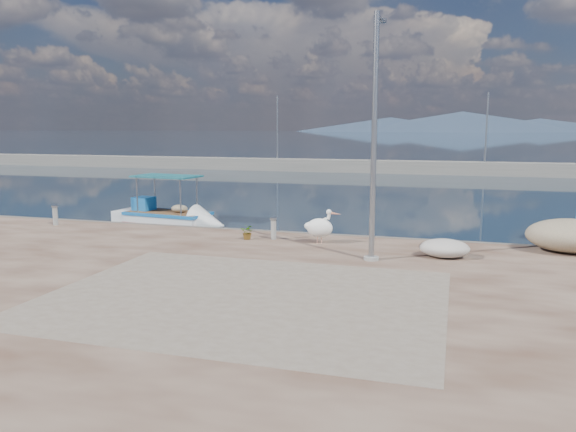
{
  "coord_description": "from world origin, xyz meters",
  "views": [
    {
      "loc": [
        5.53,
        -14.62,
        4.34
      ],
      "look_at": [
        0.0,
        3.8,
        1.3
      ],
      "focal_mm": 35.0,
      "sensor_mm": 36.0,
      "label": 1
    }
  ],
  "objects_px": {
    "pelican": "(320,227)",
    "lamp_post": "(374,147)",
    "bollard_near": "(274,228)",
    "boat_left": "(167,219)"
  },
  "relations": [
    {
      "from": "lamp_post",
      "to": "bollard_near",
      "type": "height_order",
      "value": "lamp_post"
    },
    {
      "from": "boat_left",
      "to": "lamp_post",
      "type": "distance_m",
      "value": 12.83
    },
    {
      "from": "pelican",
      "to": "lamp_post",
      "type": "bearing_deg",
      "value": -42.46
    },
    {
      "from": "bollard_near",
      "to": "boat_left",
      "type": "bearing_deg",
      "value": 145.58
    },
    {
      "from": "lamp_post",
      "to": "boat_left",
      "type": "bearing_deg",
      "value": 147.31
    },
    {
      "from": "boat_left",
      "to": "bollard_near",
      "type": "height_order",
      "value": "boat_left"
    },
    {
      "from": "lamp_post",
      "to": "bollard_near",
      "type": "bearing_deg",
      "value": 150.57
    },
    {
      "from": "pelican",
      "to": "bollard_near",
      "type": "bearing_deg",
      "value": 173.28
    },
    {
      "from": "pelican",
      "to": "lamp_post",
      "type": "relative_size",
      "value": 0.17
    },
    {
      "from": "boat_left",
      "to": "pelican",
      "type": "bearing_deg",
      "value": -22.98
    }
  ]
}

